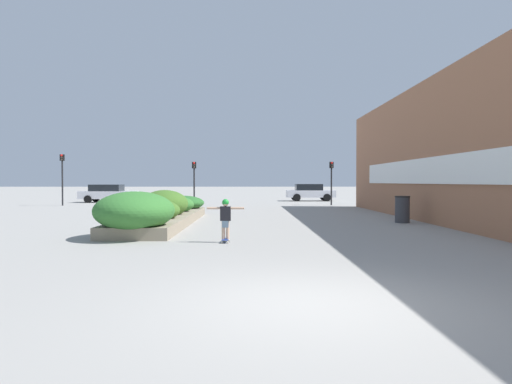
% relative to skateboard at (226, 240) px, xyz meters
% --- Properties ---
extents(ground_plane, '(300.00, 300.00, 0.00)m').
position_rel_skateboard_xyz_m(ground_plane, '(1.57, -6.33, -0.07)').
color(ground_plane, gray).
extents(building_wall_right, '(0.67, 31.46, 5.87)m').
position_rel_skateboard_xyz_m(building_wall_right, '(8.15, 2.45, 2.86)').
color(building_wall_right, '#9E6647').
rests_on(building_wall_right, ground_plane).
extents(planter_box, '(2.36, 11.47, 1.39)m').
position_rel_skateboard_xyz_m(planter_box, '(-2.73, 4.95, 0.51)').
color(planter_box, gray).
rests_on(planter_box, ground_plane).
extents(skateboard, '(0.21, 0.56, 0.09)m').
position_rel_skateboard_xyz_m(skateboard, '(0.00, 0.00, 0.00)').
color(skateboard, navy).
rests_on(skateboard, ground_plane).
extents(skateboarder, '(1.04, 0.19, 1.11)m').
position_rel_skateboard_xyz_m(skateboarder, '(-0.00, 0.00, 0.70)').
color(skateboarder, tan).
rests_on(skateboarder, skateboard).
extents(trash_bin, '(0.61, 0.61, 1.10)m').
position_rel_skateboard_xyz_m(trash_bin, '(6.90, 5.93, 0.48)').
color(trash_bin, '#38383D').
rests_on(trash_bin, ground_plane).
extents(car_leftmost, '(4.17, 1.97, 1.48)m').
position_rel_skateboard_xyz_m(car_leftmost, '(5.91, 27.19, 0.71)').
color(car_leftmost, silver).
rests_on(car_leftmost, ground_plane).
extents(car_center_left, '(4.45, 2.04, 1.45)m').
position_rel_skateboard_xyz_m(car_center_left, '(-10.88, 24.65, 0.69)').
color(car_center_left, silver).
rests_on(car_center_left, ground_plane).
extents(car_center_right, '(3.84, 2.01, 1.60)m').
position_rel_skateboard_xyz_m(car_center_right, '(15.36, 27.07, 0.76)').
color(car_center_right, silver).
rests_on(car_center_right, ground_plane).
extents(traffic_light_left, '(0.28, 0.30, 3.06)m').
position_rel_skateboard_xyz_m(traffic_light_left, '(-3.24, 19.31, 2.05)').
color(traffic_light_left, black).
rests_on(traffic_light_left, ground_plane).
extents(traffic_light_right, '(0.28, 0.30, 3.11)m').
position_rel_skateboard_xyz_m(traffic_light_right, '(6.50, 19.97, 2.08)').
color(traffic_light_right, black).
rests_on(traffic_light_right, ground_plane).
extents(traffic_light_far_left, '(0.28, 0.30, 3.61)m').
position_rel_skateboard_xyz_m(traffic_light_far_left, '(-12.56, 19.68, 2.38)').
color(traffic_light_far_left, black).
rests_on(traffic_light_far_left, ground_plane).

